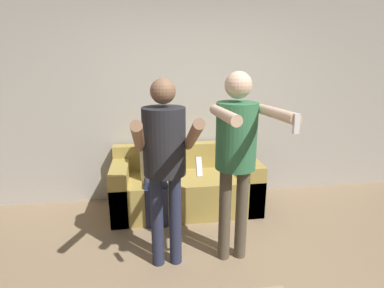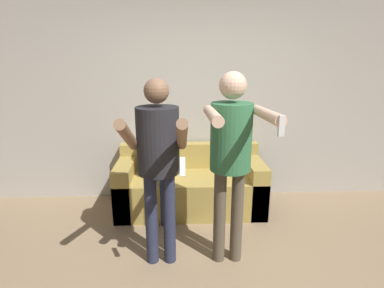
# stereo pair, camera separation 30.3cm
# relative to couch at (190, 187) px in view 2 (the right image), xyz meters

# --- Properties ---
(wall_back) EXTENTS (6.40, 0.06, 2.70)m
(wall_back) POSITION_rel_couch_xyz_m (0.06, 0.42, 1.07)
(wall_back) COLOR #B7B2A8
(wall_back) RESTS_ON ground_plane
(couch) EXTENTS (1.77, 0.76, 0.77)m
(couch) POSITION_rel_couch_xyz_m (0.00, 0.00, 0.00)
(couch) COLOR #AD9347
(couch) RESTS_ON ground_plane
(person_standing_left) EXTENTS (0.48, 0.77, 1.67)m
(person_standing_left) POSITION_rel_couch_xyz_m (-0.31, -1.06, 0.78)
(person_standing_left) COLOR #282D47
(person_standing_left) RESTS_ON ground_plane
(person_standing_right) EXTENTS (0.47, 0.83, 1.72)m
(person_standing_right) POSITION_rel_couch_xyz_m (0.31, -1.07, 0.82)
(person_standing_right) COLOR brown
(person_standing_right) RESTS_ON ground_plane
(person_seated) EXTENTS (0.34, 0.54, 1.18)m
(person_seated) POSITION_rel_couch_xyz_m (-0.38, -0.13, 0.37)
(person_seated) COLOR #282D47
(person_seated) RESTS_ON ground_plane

